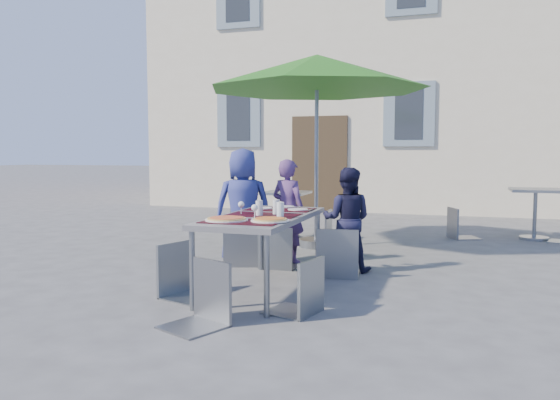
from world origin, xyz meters
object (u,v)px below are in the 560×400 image
(chair_1, at_px, (278,222))
(bg_chair_l_0, at_px, (241,198))
(pizza_near_right, at_px, (270,220))
(bg_chair_r_0, at_px, (323,207))
(chair_2, at_px, (338,222))
(child_0, at_px, (243,206))
(child_1, at_px, (288,211))
(cafe_table_0, at_px, (286,206))
(cafe_table_1, at_px, (535,204))
(chair_0, at_px, (243,215))
(dining_table, at_px, (263,221))
(chair_3, at_px, (181,237))
(pizza_near_left, at_px, (227,219))
(chair_5, at_px, (202,254))
(patio_umbrella, at_px, (317,73))
(bg_chair_l_1, at_px, (459,204))
(chair_4, at_px, (302,252))
(child_2, at_px, (347,219))

(chair_1, bearing_deg, bg_chair_l_0, 120.40)
(pizza_near_right, height_order, bg_chair_r_0, bg_chair_r_0)
(pizza_near_right, height_order, chair_2, chair_2)
(child_0, height_order, chair_2, child_0)
(child_1, bearing_deg, cafe_table_0, -52.43)
(cafe_table_1, bearing_deg, chair_0, -137.91)
(dining_table, xyz_separation_m, chair_3, (-0.65, -0.48, -0.12))
(pizza_near_left, height_order, bg_chair_l_0, bg_chair_l_0)
(pizza_near_left, relative_size, chair_2, 0.38)
(child_0, height_order, chair_3, child_0)
(chair_2, bearing_deg, chair_5, -108.73)
(chair_5, bearing_deg, pizza_near_right, 66.31)
(pizza_near_left, height_order, chair_1, chair_1)
(pizza_near_right, height_order, cafe_table_0, pizza_near_right)
(patio_umbrella, relative_size, bg_chair_l_1, 3.38)
(pizza_near_right, bearing_deg, patio_umbrella, 96.47)
(pizza_near_left, bearing_deg, cafe_table_1, 56.93)
(bg_chair_r_0, bearing_deg, patio_umbrella, -85.15)
(chair_2, bearing_deg, pizza_near_left, -119.32)
(pizza_near_left, height_order, chair_2, chair_2)
(chair_5, xyz_separation_m, cafe_table_1, (3.08, 5.49, 0.00))
(dining_table, distance_m, pizza_near_left, 0.57)
(pizza_near_right, relative_size, patio_umbrella, 0.11)
(chair_1, bearing_deg, chair_3, -107.65)
(chair_0, height_order, chair_4, chair_0)
(child_2, height_order, patio_umbrella, patio_umbrella)
(dining_table, relative_size, child_2, 1.55)
(child_0, height_order, chair_4, child_0)
(child_1, bearing_deg, bg_chair_l_0, -35.69)
(child_0, height_order, bg_chair_l_1, child_0)
(chair_5, xyz_separation_m, bg_chair_r_0, (-0.08, 4.39, -0.04))
(bg_chair_r_0, bearing_deg, child_1, -89.90)
(chair_4, bearing_deg, bg_chair_l_1, 74.85)
(bg_chair_r_0, bearing_deg, child_0, -103.79)
(dining_table, height_order, patio_umbrella, patio_umbrella)
(child_0, xyz_separation_m, chair_1, (0.49, -0.14, -0.15))
(chair_2, distance_m, bg_chair_l_1, 3.50)
(dining_table, height_order, cafe_table_0, dining_table)
(chair_4, relative_size, patio_umbrella, 0.29)
(chair_0, height_order, chair_2, chair_0)
(pizza_near_left, xyz_separation_m, chair_3, (-0.49, 0.06, -0.20))
(child_0, height_order, chair_5, child_0)
(patio_umbrella, relative_size, cafe_table_1, 3.93)
(dining_table, distance_m, bg_chair_l_0, 3.91)
(chair_0, relative_size, patio_umbrella, 0.33)
(bg_chair_l_1, bearing_deg, pizza_near_right, -109.82)
(chair_3, bearing_deg, child_2, 51.63)
(child_0, distance_m, chair_3, 1.62)
(chair_1, distance_m, chair_2, 0.80)
(chair_2, bearing_deg, pizza_near_right, -105.74)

